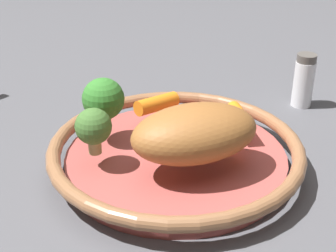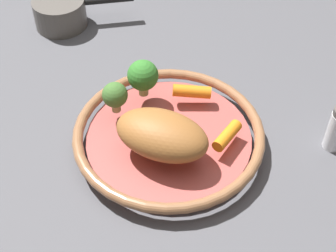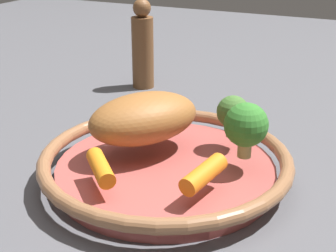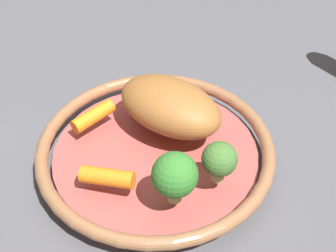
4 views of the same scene
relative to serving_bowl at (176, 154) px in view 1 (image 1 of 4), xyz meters
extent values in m
plane|color=#4C4C51|center=(0.00, 0.00, -0.02)|extent=(2.48, 2.48, 0.00)
cylinder|color=#A84C47|center=(0.00, 0.00, -0.01)|extent=(0.28, 0.28, 0.02)
torus|color=#8F603E|center=(0.00, 0.00, 0.01)|extent=(0.32, 0.32, 0.02)
ellipsoid|color=#975D2D|center=(-0.02, -0.04, 0.05)|extent=(0.18, 0.16, 0.06)
cylinder|color=orange|center=(0.05, 0.07, 0.03)|extent=(0.07, 0.03, 0.03)
cylinder|color=orange|center=(0.09, -0.04, 0.03)|extent=(0.06, 0.06, 0.02)
cylinder|color=#97AA66|center=(-0.03, 0.09, 0.03)|extent=(0.02, 0.02, 0.02)
sphere|color=#32762A|center=(-0.03, 0.09, 0.06)|extent=(0.05, 0.05, 0.05)
cylinder|color=tan|center=(-0.08, 0.06, 0.03)|extent=(0.02, 0.02, 0.02)
sphere|color=#3F6B2D|center=(-0.08, 0.06, 0.05)|extent=(0.04, 0.04, 0.04)
cylinder|color=white|center=(0.27, -0.05, 0.02)|extent=(0.03, 0.03, 0.07)
cylinder|color=#56514C|center=(0.27, -0.05, 0.06)|extent=(0.03, 0.03, 0.01)
camera|label=1|loc=(-0.43, -0.32, 0.32)|focal=52.74mm
camera|label=2|loc=(-0.10, -0.57, 0.63)|focal=54.24mm
camera|label=3|loc=(0.50, 0.24, 0.29)|focal=52.17mm
camera|label=4|loc=(-0.04, 0.46, 0.47)|focal=51.95mm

